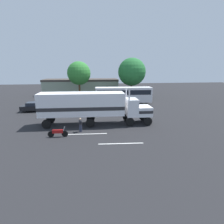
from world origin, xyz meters
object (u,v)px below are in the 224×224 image
Objects in this scene: semi_truck at (91,105)px; tree_left at (79,73)px; parked_car at (35,107)px; motorcycle at (58,133)px; person_bystander at (80,124)px; tree_center at (132,72)px; parked_bus at (123,94)px.

tree_left is (-2.47, 19.84, 3.37)m from semi_truck.
motorcycle is (5.77, -12.11, -0.33)m from parked_car.
tree_left reaches higher than parked_car.
tree_left is (-1.22, 22.41, 5.00)m from person_bystander.
parked_bus is at bearing -112.75° from tree_center.
tree_center is at bearing 67.25° from parked_bus.
semi_truck is 23.38m from tree_center.
semi_truck is 1.28× the size of parked_bus.
motorcycle is at bearing -92.64° from tree_left.
tree_left is (-8.96, 7.55, 3.83)m from parked_bus.
parked_car is 13.41m from motorcycle.
tree_center reaches higher than person_bystander.
semi_truck is 13.91m from parked_bus.
motorcycle is at bearing -121.89° from parked_bus.
tree_center is at bearing 4.35° from tree_left.
tree_left is 0.90× the size of tree_center.
parked_car is (-15.82, -4.06, -1.26)m from parked_bus.
parked_bus is 2.52× the size of parked_car.
person_bystander is 0.17× the size of tree_center.
parked_car is (-9.33, 8.24, -1.72)m from semi_truck.
tree_left is at bearing 59.42° from parked_car.
semi_truck is 6.74× the size of motorcycle.
parked_car is 14.41m from tree_left.
person_bystander is 22.99m from tree_left.
semi_truck reaches higher than person_bystander.
person_bystander is at bearing -115.84° from tree_center.
semi_truck is 3.23× the size of parked_car.
person_bystander is (-1.26, -2.56, -1.63)m from semi_truck.
person_bystander is 0.77× the size of motorcycle.
semi_truck is 20.28m from tree_left.
person_bystander reaches higher than parked_car.
semi_truck is at bearing -115.81° from tree_center.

